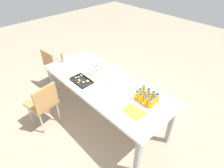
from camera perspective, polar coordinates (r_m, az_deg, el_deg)
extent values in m
plane|color=tan|center=(3.36, -2.02, -10.10)|extent=(12.00, 12.00, 0.00)
cube|color=silver|center=(2.87, -2.33, 0.04)|extent=(2.19, 0.89, 0.04)
cube|color=#99999E|center=(2.89, 17.38, -11.85)|extent=(0.06, 0.06, 0.72)
cube|color=#99999E|center=(3.94, -8.00, 4.21)|extent=(0.06, 0.06, 0.72)
cube|color=#99999E|center=(2.49, 7.77, -21.03)|extent=(0.06, 0.06, 0.72)
cube|color=#99999E|center=(3.65, -17.18, -0.15)|extent=(0.06, 0.06, 0.72)
cube|color=#B7844C|center=(3.17, -20.72, -5.30)|extent=(0.45, 0.45, 0.04)
cube|color=#B7844C|center=(2.92, -19.48, -4.10)|extent=(0.09, 0.38, 0.38)
cylinder|color=silver|center=(3.39, -23.56, -8.56)|extent=(0.02, 0.02, 0.41)
cylinder|color=silver|center=(3.49, -19.22, -5.84)|extent=(0.02, 0.02, 0.41)
cylinder|color=silver|center=(3.18, -20.49, -11.32)|extent=(0.02, 0.02, 0.41)
cylinder|color=silver|center=(3.28, -15.96, -8.31)|extent=(0.02, 0.02, 0.41)
cube|color=#B7844C|center=(4.04, -16.20, 5.44)|extent=(0.44, 0.44, 0.04)
cube|color=#B7844C|center=(3.87, -18.88, 6.71)|extent=(0.38, 0.07, 0.38)
cylinder|color=silver|center=(4.35, -15.18, 4.23)|extent=(0.02, 0.02, 0.41)
cylinder|color=silver|center=(4.12, -12.57, 2.71)|extent=(0.02, 0.02, 0.41)
cylinder|color=silver|center=(4.22, -18.64, 2.41)|extent=(0.02, 0.02, 0.41)
cylinder|color=silver|center=(3.98, -16.14, 0.74)|extent=(0.02, 0.02, 0.41)
cylinder|color=#F9AC14|center=(2.54, 13.51, -4.24)|extent=(0.06, 0.06, 0.13)
cylinder|color=blue|center=(2.50, 13.74, -2.96)|extent=(0.04, 0.04, 0.02)
cylinder|color=#FAAC14|center=(2.57, 12.35, -3.58)|extent=(0.06, 0.06, 0.13)
cylinder|color=blue|center=(2.53, 12.56, -2.35)|extent=(0.04, 0.04, 0.02)
cylinder|color=#FAAC14|center=(2.60, 11.04, -2.79)|extent=(0.05, 0.05, 0.13)
cylinder|color=blue|center=(2.55, 11.23, -1.48)|extent=(0.03, 0.03, 0.02)
cylinder|color=#F9AE14|center=(2.64, 9.55, -1.98)|extent=(0.05, 0.05, 0.13)
cylinder|color=blue|center=(2.59, 9.71, -0.69)|extent=(0.03, 0.03, 0.02)
cylinder|color=#FAAF14|center=(2.49, 12.62, -5.07)|extent=(0.05, 0.05, 0.13)
cylinder|color=blue|center=(2.45, 12.85, -3.77)|extent=(0.04, 0.04, 0.02)
cylinder|color=#FAAD14|center=(2.52, 11.13, -4.28)|extent=(0.05, 0.05, 0.13)
cylinder|color=blue|center=(2.48, 11.33, -3.01)|extent=(0.03, 0.03, 0.02)
cylinder|color=#F9AD14|center=(2.56, 9.93, -3.70)|extent=(0.05, 0.05, 0.12)
cylinder|color=blue|center=(2.51, 10.09, -2.56)|extent=(0.03, 0.03, 0.02)
cylinder|color=#FAAC14|center=(2.59, 8.53, -2.75)|extent=(0.06, 0.06, 0.13)
cylinder|color=blue|center=(2.55, 8.67, -1.52)|extent=(0.04, 0.04, 0.02)
cylinder|color=#F9AB14|center=(2.44, 11.67, -5.90)|extent=(0.06, 0.06, 0.13)
cylinder|color=blue|center=(2.39, 11.89, -4.58)|extent=(0.04, 0.04, 0.02)
cylinder|color=#FAAF14|center=(2.47, 10.22, -5.22)|extent=(0.05, 0.05, 0.12)
cylinder|color=blue|center=(2.43, 10.40, -3.98)|extent=(0.03, 0.03, 0.02)
cylinder|color=#FAAF14|center=(2.51, 8.78, -4.39)|extent=(0.05, 0.05, 0.12)
cylinder|color=blue|center=(2.46, 8.92, -3.17)|extent=(0.03, 0.03, 0.02)
cylinder|color=#FAAC14|center=(2.54, 7.64, -3.49)|extent=(0.06, 0.06, 0.13)
cylinder|color=blue|center=(2.50, 7.77, -2.22)|extent=(0.04, 0.04, 0.02)
cylinder|color=tan|center=(3.15, -4.93, 4.26)|extent=(0.31, 0.31, 0.02)
cylinder|color=white|center=(3.15, -4.94, 4.45)|extent=(0.29, 0.29, 0.01)
sphere|color=#66B238|center=(3.25, -4.39, 5.81)|extent=(0.02, 0.02, 0.02)
sphere|color=#66B238|center=(3.15, -3.58, 4.81)|extent=(0.02, 0.02, 0.02)
sphere|color=#1E1947|center=(3.09, -4.79, 4.03)|extent=(0.02, 0.02, 0.02)
sphere|color=#1E1947|center=(3.23, -4.73, 5.62)|extent=(0.02, 0.02, 0.02)
sphere|color=red|center=(3.09, -5.63, 3.98)|extent=(0.02, 0.02, 0.02)
sphere|color=#66B238|center=(3.16, -3.33, 4.92)|extent=(0.03, 0.03, 0.03)
sphere|color=#1E1947|center=(3.18, -5.07, 5.08)|extent=(0.02, 0.02, 0.02)
sphere|color=#66B238|center=(3.20, -3.45, 5.32)|extent=(0.02, 0.02, 0.02)
sphere|color=#1E1947|center=(3.16, -2.59, 4.96)|extent=(0.02, 0.02, 0.02)
sphere|color=#66B238|center=(3.14, -5.75, 4.59)|extent=(0.02, 0.02, 0.02)
sphere|color=#1E1947|center=(3.17, -4.07, 4.95)|extent=(0.02, 0.02, 0.02)
sphere|color=red|center=(3.24, -5.77, 5.66)|extent=(0.03, 0.03, 0.03)
sphere|color=#1E1947|center=(3.21, -6.96, 5.17)|extent=(0.02, 0.02, 0.02)
cube|color=black|center=(2.92, -9.21, 0.82)|extent=(0.34, 0.22, 0.01)
cube|color=black|center=(2.96, -7.63, 1.83)|extent=(0.34, 0.01, 0.03)
cube|color=black|center=(2.87, -10.89, 0.22)|extent=(0.34, 0.01, 0.03)
cube|color=black|center=(2.80, -7.27, -0.39)|extent=(0.01, 0.22, 0.03)
cube|color=black|center=(3.03, -11.06, 2.36)|extent=(0.01, 0.22, 0.03)
ellipsoid|color=tan|center=(2.88, -7.40, 0.88)|extent=(0.06, 0.04, 0.03)
ellipsoid|color=tan|center=(3.02, -9.36, 2.56)|extent=(0.05, 0.03, 0.03)
ellipsoid|color=tan|center=(2.87, -10.19, 0.43)|extent=(0.04, 0.03, 0.02)
ellipsoid|color=tan|center=(2.91, -9.98, 1.10)|extent=(0.06, 0.04, 0.03)
ellipsoid|color=tan|center=(2.86, -8.72, 0.50)|extent=(0.05, 0.03, 0.03)
ellipsoid|color=tan|center=(2.87, -7.58, 0.78)|extent=(0.05, 0.03, 0.03)
ellipsoid|color=tan|center=(2.99, -11.04, 1.91)|extent=(0.04, 0.03, 0.03)
ellipsoid|color=tan|center=(2.99, -10.17, 2.04)|extent=(0.04, 0.03, 0.02)
cylinder|color=silver|center=(2.87, -0.71, 0.60)|extent=(0.17, 0.17, 0.00)
cylinder|color=silver|center=(2.86, -0.71, 0.68)|extent=(0.17, 0.17, 0.00)
cylinder|color=silver|center=(2.86, -0.71, 0.76)|extent=(0.17, 0.17, 0.00)
cylinder|color=silver|center=(2.86, -0.71, 0.84)|extent=(0.17, 0.17, 0.00)
cylinder|color=silver|center=(2.86, -0.71, 0.92)|extent=(0.17, 0.17, 0.00)
cylinder|color=silver|center=(2.85, -0.71, 1.00)|extent=(0.17, 0.17, 0.00)
cube|color=white|center=(3.29, -13.22, 4.82)|extent=(0.15, 0.15, 0.01)
cylinder|color=#9E7A56|center=(3.47, -14.92, 7.80)|extent=(0.04, 0.04, 0.17)
cube|color=yellow|center=(2.40, 6.71, -8.39)|extent=(0.26, 0.20, 0.01)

